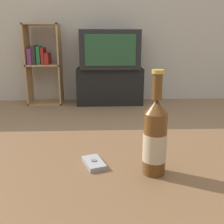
{
  "coord_description": "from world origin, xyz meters",
  "views": [
    {
      "loc": [
        0.03,
        -0.71,
        0.84
      ],
      "look_at": [
        0.07,
        0.26,
        0.57
      ],
      "focal_mm": 42.0,
      "sensor_mm": 36.0,
      "label": 1
    }
  ],
  "objects_px": {
    "tv_stand": "(110,86)",
    "beer_bottle": "(155,138)",
    "cell_phone": "(94,163)",
    "television": "(110,49)",
    "bookshelf": "(42,62)"
  },
  "relations": [
    {
      "from": "television",
      "to": "beer_bottle",
      "type": "bearing_deg",
      "value": -89.35
    },
    {
      "from": "tv_stand",
      "to": "beer_bottle",
      "type": "distance_m",
      "value": 2.82
    },
    {
      "from": "bookshelf",
      "to": "cell_phone",
      "type": "xyz_separation_m",
      "value": [
        0.75,
        -2.79,
        -0.08
      ]
    },
    {
      "from": "tv_stand",
      "to": "beer_bottle",
      "type": "height_order",
      "value": "beer_bottle"
    },
    {
      "from": "television",
      "to": "cell_phone",
      "type": "xyz_separation_m",
      "value": [
        -0.14,
        -2.75,
        -0.24
      ]
    },
    {
      "from": "tv_stand",
      "to": "cell_phone",
      "type": "xyz_separation_m",
      "value": [
        -0.14,
        -2.75,
        0.24
      ]
    },
    {
      "from": "tv_stand",
      "to": "beer_bottle",
      "type": "xyz_separation_m",
      "value": [
        0.03,
        -2.8,
        0.34
      ]
    },
    {
      "from": "bookshelf",
      "to": "cell_phone",
      "type": "bearing_deg",
      "value": -75.01
    },
    {
      "from": "cell_phone",
      "to": "beer_bottle",
      "type": "bearing_deg",
      "value": -37.44
    },
    {
      "from": "tv_stand",
      "to": "beer_bottle",
      "type": "bearing_deg",
      "value": -89.35
    },
    {
      "from": "beer_bottle",
      "to": "cell_phone",
      "type": "xyz_separation_m",
      "value": [
        -0.17,
        0.06,
        -0.1
      ]
    },
    {
      "from": "tv_stand",
      "to": "cell_phone",
      "type": "relative_size",
      "value": 8.23
    },
    {
      "from": "bookshelf",
      "to": "television",
      "type": "bearing_deg",
      "value": -3.1
    },
    {
      "from": "beer_bottle",
      "to": "television",
      "type": "bearing_deg",
      "value": 90.65
    },
    {
      "from": "bookshelf",
      "to": "cell_phone",
      "type": "distance_m",
      "value": 2.89
    }
  ]
}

